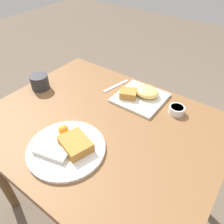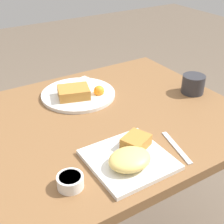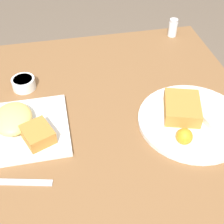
# 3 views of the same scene
# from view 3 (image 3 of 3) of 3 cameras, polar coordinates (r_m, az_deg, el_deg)

# --- Properties ---
(dining_table) EXTENTS (1.05, 0.82, 0.71)m
(dining_table) POSITION_cam_3_polar(r_m,az_deg,el_deg) (0.92, 1.82, -6.77)
(dining_table) COLOR brown
(dining_table) RESTS_ON ground_plane
(plate_square_near) EXTENTS (0.23, 0.23, 0.06)m
(plate_square_near) POSITION_cam_3_polar(r_m,az_deg,el_deg) (0.88, -16.06, -2.39)
(plate_square_near) COLOR white
(plate_square_near) RESTS_ON dining_table
(plate_oval_far) EXTENTS (0.30, 0.30, 0.05)m
(plate_oval_far) POSITION_cam_3_polar(r_m,az_deg,el_deg) (0.90, 14.30, -1.10)
(plate_oval_far) COLOR white
(plate_oval_far) RESTS_ON dining_table
(sauce_ramekin) EXTENTS (0.07, 0.07, 0.04)m
(sauce_ramekin) POSITION_cam_3_polar(r_m,az_deg,el_deg) (1.03, -15.86, 5.09)
(sauce_ramekin) COLOR white
(sauce_ramekin) RESTS_ON dining_table
(salt_shaker) EXTENTS (0.03, 0.03, 0.07)m
(salt_shaker) POSITION_cam_3_polar(r_m,az_deg,el_deg) (1.28, 11.05, 14.73)
(salt_shaker) COLOR white
(salt_shaker) RESTS_ON dining_table
(butter_knife) EXTENTS (0.05, 0.17, 0.00)m
(butter_knife) POSITION_cam_3_polar(r_m,az_deg,el_deg) (0.79, -17.15, -12.16)
(butter_knife) COLOR silver
(butter_knife) RESTS_ON dining_table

